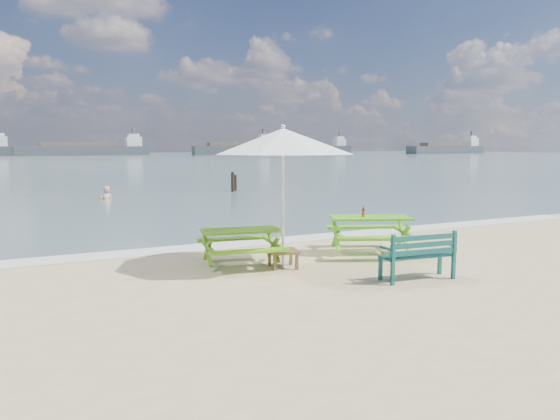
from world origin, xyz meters
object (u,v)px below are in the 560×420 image
picnic_table_left (241,248)px  patio_umbrella (283,141)px  picnic_table_right (370,236)px  beer_bottle (363,213)px  park_bench (417,265)px  side_table (283,258)px  swimmer (106,205)px

picnic_table_left → patio_umbrella: size_ratio=0.59×
picnic_table_right → beer_bottle: (-0.16, 0.06, 0.52)m
beer_bottle → park_bench: bearing=-101.7°
side_table → picnic_table_left: bearing=139.9°
side_table → swimmer: bearing=93.2°
side_table → patio_umbrella: size_ratio=0.20×
picnic_table_right → side_table: picnic_table_right is taller
beer_bottle → patio_umbrella: bearing=-168.4°
side_table → swimmer: 15.95m
picnic_table_right → patio_umbrella: bearing=-170.4°
patio_umbrella → swimmer: bearing=93.2°
park_bench → side_table: 2.61m
park_bench → beer_bottle: (0.50, 2.40, 0.66)m
picnic_table_left → swimmer: picnic_table_left is taller
picnic_table_right → park_bench: park_bench is taller
side_table → beer_bottle: 2.40m
picnic_table_left → beer_bottle: 2.96m
picnic_table_right → beer_bottle: beer_bottle is taller
park_bench → picnic_table_right: bearing=74.4°
picnic_table_left → picnic_table_right: bearing=-2.9°
picnic_table_left → beer_bottle: bearing=-2.0°
patio_umbrella → picnic_table_right: bearing=9.6°
beer_bottle → swimmer: (-3.13, 15.46, -1.18)m
picnic_table_right → swimmer: bearing=102.0°
picnic_table_right → side_table: 2.44m
picnic_table_left → park_bench: bearing=-46.0°
patio_umbrella → beer_bottle: size_ratio=12.81×
side_table → beer_bottle: bearing=11.6°
picnic_table_right → side_table: size_ratio=3.75×
picnic_table_right → swimmer: size_ratio=1.46×
picnic_table_right → side_table: (-2.40, -0.41, -0.21)m
picnic_table_right → park_bench: 2.43m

